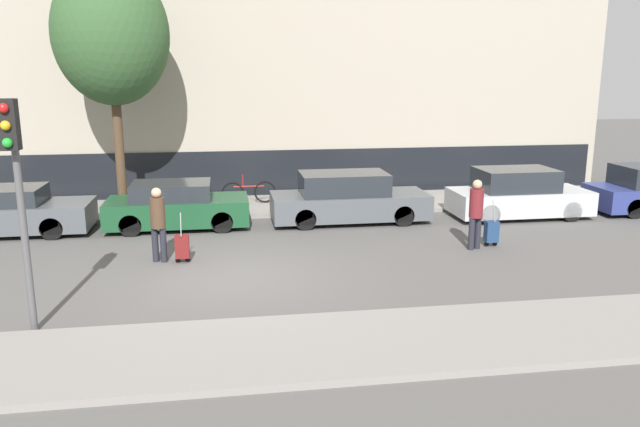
{
  "coord_description": "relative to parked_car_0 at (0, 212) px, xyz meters",
  "views": [
    {
      "loc": [
        -0.19,
        -12.86,
        4.36
      ],
      "look_at": [
        2.11,
        1.8,
        0.95
      ],
      "focal_mm": 35.0,
      "sensor_mm": 36.0,
      "label": 1
    }
  ],
  "objects": [
    {
      "name": "ground_plane",
      "position": [
        6.2,
        -4.73,
        -0.62
      ],
      "size": [
        80.0,
        80.0,
        0.0
      ],
      "primitive_type": "plane",
      "color": "#565451"
    },
    {
      "name": "sidewalk_near",
      "position": [
        6.2,
        -8.48,
        -0.56
      ],
      "size": [
        28.0,
        2.5,
        0.12
      ],
      "color": "gray",
      "rests_on": "ground_plane"
    },
    {
      "name": "sidewalk_far",
      "position": [
        6.2,
        2.27,
        -0.56
      ],
      "size": [
        28.0,
        3.0,
        0.12
      ],
      "color": "gray",
      "rests_on": "ground_plane"
    },
    {
      "name": "building_facade",
      "position": [
        6.2,
        6.13,
        4.33
      ],
      "size": [
        28.0,
        3.38,
        9.92
      ],
      "color": "#A89E8C",
      "rests_on": "ground_plane"
    },
    {
      "name": "parked_car_0",
      "position": [
        0.0,
        0.0,
        0.0
      ],
      "size": [
        4.67,
        1.76,
        1.29
      ],
      "color": "#4C5156",
      "rests_on": "ground_plane"
    },
    {
      "name": "parked_car_1",
      "position": [
        4.68,
        0.01,
        0.0
      ],
      "size": [
        3.93,
        1.73,
        1.31
      ],
      "color": "#194728",
      "rests_on": "ground_plane"
    },
    {
      "name": "parked_car_2",
      "position": [
        9.6,
        -0.02,
        0.06
      ],
      "size": [
        4.58,
        1.76,
        1.46
      ],
      "color": "#4C5156",
      "rests_on": "ground_plane"
    },
    {
      "name": "parked_car_3",
      "position": [
        14.81,
        -0.25,
        0.07
      ],
      "size": [
        4.11,
        1.75,
        1.49
      ],
      "color": "#B7BABF",
      "rests_on": "ground_plane"
    },
    {
      "name": "pedestrian_left",
      "position": [
        4.48,
        -3.23,
        0.38
      ],
      "size": [
        0.34,
        0.34,
        1.76
      ],
      "rotation": [
        0.0,
        0.0,
        2.85
      ],
      "color": "#23232D",
      "rests_on": "ground_plane"
    },
    {
      "name": "trolley_left",
      "position": [
        5.01,
        -3.39,
        -0.24
      ],
      "size": [
        0.34,
        0.29,
        1.19
      ],
      "color": "maroon",
      "rests_on": "ground_plane"
    },
    {
      "name": "pedestrian_right",
      "position": [
        12.15,
        -3.37,
        0.38
      ],
      "size": [
        0.34,
        0.34,
        1.76
      ],
      "rotation": [
        0.0,
        0.0,
        3.46
      ],
      "color": "#23232D",
      "rests_on": "ground_plane"
    },
    {
      "name": "trolley_right",
      "position": [
        12.67,
        -3.2,
        -0.23
      ],
      "size": [
        0.34,
        0.29,
        1.2
      ],
      "color": "navy",
      "rests_on": "ground_plane"
    },
    {
      "name": "traffic_light",
      "position": [
        2.72,
        -7.09,
        2.18
      ],
      "size": [
        0.28,
        0.47,
        3.94
      ],
      "color": "#515154",
      "rests_on": "ground_plane"
    },
    {
      "name": "parked_bicycle",
      "position": [
        6.82,
        2.5,
        -0.13
      ],
      "size": [
        1.77,
        0.06,
        0.96
      ],
      "color": "black",
      "rests_on": "sidewalk_far"
    },
    {
      "name": "bare_tree_near_crossing",
      "position": [
        2.91,
        2.04,
        4.75
      ],
      "size": [
        3.36,
        3.36,
        7.32
      ],
      "color": "#4C3826",
      "rests_on": "sidewalk_far"
    }
  ]
}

